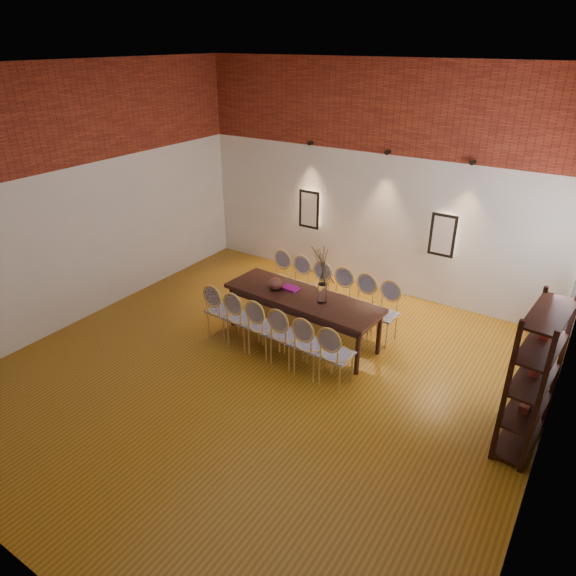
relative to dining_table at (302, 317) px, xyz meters
The scene contains 29 objects.
floor 1.23m from the dining_table, 87.15° to the right, with size 7.00×7.00×0.02m, color #986719.
ceiling 3.82m from the dining_table, 87.15° to the right, with size 7.00×7.00×0.02m, color silver.
wall_back 2.89m from the dining_table, 88.61° to the left, with size 7.00×0.10×4.00m, color silver.
wall_left 4.02m from the dining_table, 161.59° to the right, with size 0.10×7.00×4.00m, color silver.
brick_band_back 3.69m from the dining_table, 88.57° to the left, with size 7.00×0.02×1.50m, color maroon.
brick_band_left 4.62m from the dining_table, 161.24° to the right, with size 0.02×7.00×1.50m, color maroon.
niche_left 2.76m from the dining_table, 118.50° to the left, with size 0.36×0.06×0.66m, color #FFEAC6.
niche_right 2.82m from the dining_table, 59.31° to the left, with size 0.36×0.06×0.66m, color #FFEAC6.
spot_fixture_left 3.37m from the dining_table, 118.82° to the left, with size 0.08×0.08×0.10m, color black.
spot_fixture_mid 3.15m from the dining_table, 83.49° to the left, with size 0.08×0.08×0.10m, color black.
spot_fixture_right 3.55m from the dining_table, 53.71° to the left, with size 0.08×0.08×0.10m, color black.
dining_table is the anchor object (origin of this frame).
chair_near_a 1.24m from the dining_table, 150.22° to the right, with size 0.44×0.44×0.94m, color tan, non-canonical shape.
chair_near_b 0.93m from the dining_table, 135.94° to the right, with size 0.44×0.44×0.94m, color tan, non-canonical shape.
chair_near_c 0.72m from the dining_table, 110.44° to the right, with size 0.44×0.44×0.94m, color tan, non-canonical shape.
chair_near_d 0.72m from the dining_table, 76.50° to the right, with size 0.44×0.44×0.94m, color tan, non-canonical shape.
chair_near_e 0.93m from the dining_table, 51.00° to the right, with size 0.44×0.44×0.94m, color tan, non-canonical shape.
chair_near_f 1.24m from the dining_table, 36.71° to the right, with size 0.44×0.44×0.94m, color tan, non-canonical shape.
chair_far_a 1.24m from the dining_table, 143.29° to the left, with size 0.44×0.44×0.94m, color tan, non-canonical shape.
chair_far_b 0.93m from the dining_table, 129.00° to the left, with size 0.44×0.44×0.94m, color tan, non-canonical shape.
chair_far_c 0.72m from the dining_table, 103.50° to the left, with size 0.44×0.44×0.94m, color tan, non-canonical shape.
chair_far_d 0.72m from the dining_table, 69.56° to the left, with size 0.44×0.44×0.94m, color tan, non-canonical shape.
chair_far_e 0.93m from the dining_table, 44.06° to the left, with size 0.44×0.44×0.94m, color tan, non-canonical shape.
chair_far_f 1.24m from the dining_table, 29.78° to the left, with size 0.44×0.44×0.94m, color tan, non-canonical shape.
vase 0.63m from the dining_table, ahead, with size 0.14×0.14×0.30m, color silver.
dried_branches 1.04m from the dining_table, ahead, with size 0.50×0.50×0.70m, color brown, non-canonical shape.
bowl 0.66m from the dining_table, behind, with size 0.24×0.24×0.18m, color brown.
book 0.49m from the dining_table, 159.70° to the left, with size 0.26×0.18×0.03m, color #860E72.
shelving_rack 3.43m from the dining_table, ahead, with size 0.38×1.00×1.80m, color black, non-canonical shape.
Camera 1 is at (3.53, -4.76, 4.29)m, focal length 32.00 mm.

